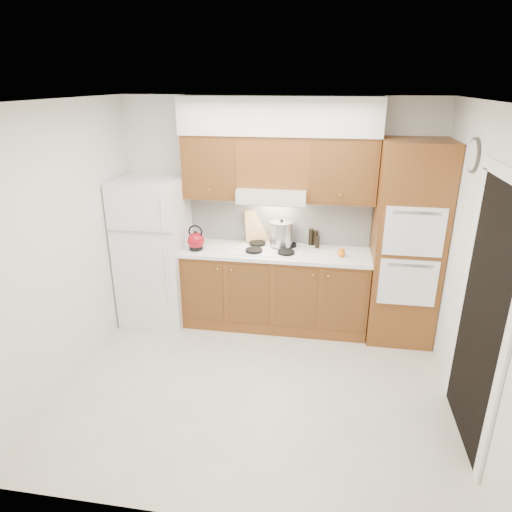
{
  "coord_description": "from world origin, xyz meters",
  "views": [
    {
      "loc": [
        0.58,
        -3.63,
        2.75
      ],
      "look_at": [
        -0.08,
        0.45,
        1.15
      ],
      "focal_mm": 32.0,
      "sensor_mm": 36.0,
      "label": 1
    }
  ],
  "objects_px": {
    "fridge": "(154,252)",
    "kettle": "(196,241)",
    "oven_cabinet": "(406,244)",
    "stock_pot": "(281,234)"
  },
  "relations": [
    {
      "from": "oven_cabinet",
      "to": "stock_pot",
      "type": "bearing_deg",
      "value": 174.36
    },
    {
      "from": "oven_cabinet",
      "to": "kettle",
      "type": "xyz_separation_m",
      "value": [
        -2.31,
        -0.1,
        -0.05
      ]
    },
    {
      "from": "fridge",
      "to": "kettle",
      "type": "bearing_deg",
      "value": -7.21
    },
    {
      "from": "fridge",
      "to": "oven_cabinet",
      "type": "relative_size",
      "value": 0.78
    },
    {
      "from": "kettle",
      "to": "stock_pot",
      "type": "bearing_deg",
      "value": 12.76
    },
    {
      "from": "kettle",
      "to": "stock_pot",
      "type": "xyz_separation_m",
      "value": [
        0.95,
        0.24,
        0.06
      ]
    },
    {
      "from": "oven_cabinet",
      "to": "fridge",
      "type": "bearing_deg",
      "value": -179.3
    },
    {
      "from": "fridge",
      "to": "kettle",
      "type": "relative_size",
      "value": 8.87
    },
    {
      "from": "kettle",
      "to": "stock_pot",
      "type": "distance_m",
      "value": 0.98
    },
    {
      "from": "fridge",
      "to": "stock_pot",
      "type": "bearing_deg",
      "value": 6.54
    }
  ]
}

